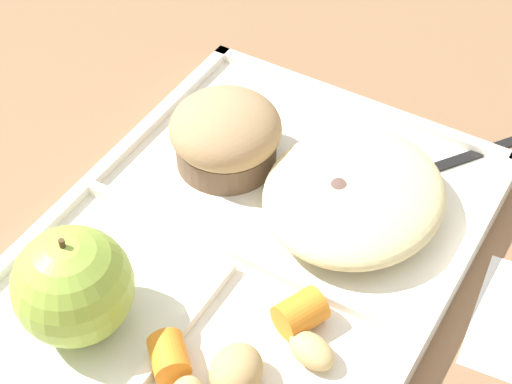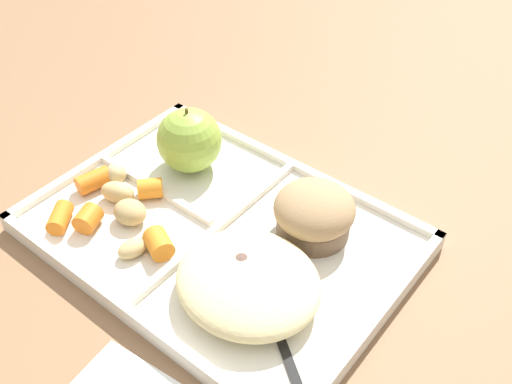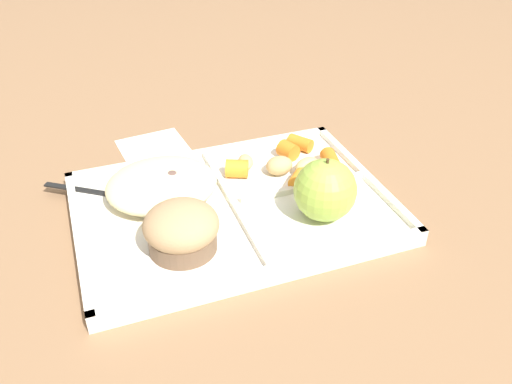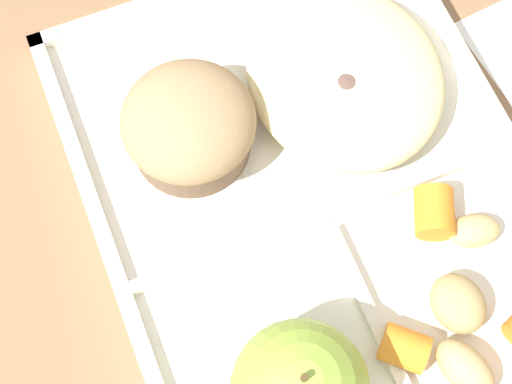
# 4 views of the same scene
# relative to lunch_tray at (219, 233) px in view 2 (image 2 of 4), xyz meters

# --- Properties ---
(ground) EXTENTS (6.00, 6.00, 0.00)m
(ground) POSITION_rel_lunch_tray_xyz_m (0.00, 0.00, -0.01)
(ground) COLOR #846042
(lunch_tray) EXTENTS (0.38, 0.27, 0.02)m
(lunch_tray) POSITION_rel_lunch_tray_xyz_m (0.00, 0.00, 0.00)
(lunch_tray) COLOR silver
(lunch_tray) RESTS_ON ground
(green_apple) EXTENTS (0.07, 0.07, 0.08)m
(green_apple) POSITION_rel_lunch_tray_xyz_m (-0.09, 0.06, 0.04)
(green_apple) COLOR #93B742
(green_apple) RESTS_ON lunch_tray
(bran_muffin) EXTENTS (0.08, 0.08, 0.06)m
(bran_muffin) POSITION_rel_lunch_tray_xyz_m (0.08, 0.06, 0.03)
(bran_muffin) COLOR brown
(bran_muffin) RESTS_ON lunch_tray
(carrot_slice_edge) EXTENTS (0.03, 0.03, 0.02)m
(carrot_slice_edge) POSITION_rel_lunch_tray_xyz_m (-0.11, -0.08, 0.02)
(carrot_slice_edge) COLOR orange
(carrot_slice_edge) RESTS_ON lunch_tray
(carrot_slice_tilted) EXTENTS (0.03, 0.03, 0.02)m
(carrot_slice_tilted) POSITION_rel_lunch_tray_xyz_m (-0.09, -0.01, 0.02)
(carrot_slice_tilted) COLOR orange
(carrot_slice_tilted) RESTS_ON lunch_tray
(carrot_slice_center) EXTENTS (0.04, 0.03, 0.02)m
(carrot_slice_center) POSITION_rel_lunch_tray_xyz_m (-0.03, -0.06, 0.02)
(carrot_slice_center) COLOR orange
(carrot_slice_center) RESTS_ON lunch_tray
(carrot_slice_large) EXTENTS (0.03, 0.04, 0.02)m
(carrot_slice_large) POSITION_rel_lunch_tray_xyz_m (-0.15, -0.04, 0.02)
(carrot_slice_large) COLOR orange
(carrot_slice_large) RESTS_ON lunch_tray
(carrot_slice_back) EXTENTS (0.04, 0.04, 0.02)m
(carrot_slice_back) POSITION_rel_lunch_tray_xyz_m (-0.13, -0.10, 0.02)
(carrot_slice_back) COLOR orange
(carrot_slice_back) RESTS_ON lunch_tray
(potato_chunk_large) EXTENTS (0.04, 0.03, 0.02)m
(potato_chunk_large) POSITION_rel_lunch_tray_xyz_m (-0.08, -0.05, 0.02)
(potato_chunk_large) COLOR tan
(potato_chunk_large) RESTS_ON lunch_tray
(potato_chunk_wedge) EXTENTS (0.04, 0.04, 0.02)m
(potato_chunk_wedge) POSITION_rel_lunch_tray_xyz_m (-0.12, -0.03, 0.02)
(potato_chunk_wedge) COLOR tan
(potato_chunk_wedge) RESTS_ON lunch_tray
(potato_chunk_corner) EXTENTS (0.03, 0.03, 0.02)m
(potato_chunk_corner) POSITION_rel_lunch_tray_xyz_m (-0.14, -0.01, 0.02)
(potato_chunk_corner) COLOR tan
(potato_chunk_corner) RESTS_ON lunch_tray
(potato_chunk_golden) EXTENTS (0.03, 0.04, 0.02)m
(potato_chunk_golden) POSITION_rel_lunch_tray_xyz_m (-0.04, -0.08, 0.01)
(potato_chunk_golden) COLOR tan
(potato_chunk_golden) RESTS_ON lunch_tray
(egg_noodle_pile) EXTENTS (0.14, 0.13, 0.04)m
(egg_noodle_pile) POSITION_rel_lunch_tray_xyz_m (0.08, -0.05, 0.03)
(egg_noodle_pile) COLOR beige
(egg_noodle_pile) RESTS_ON lunch_tray
(meatball_side) EXTENTS (0.03, 0.03, 0.03)m
(meatball_side) POSITION_rel_lunch_tray_xyz_m (0.04, -0.06, 0.02)
(meatball_side) COLOR #755B4C
(meatball_side) RESTS_ON lunch_tray
(meatball_back) EXTENTS (0.04, 0.04, 0.04)m
(meatball_back) POSITION_rel_lunch_tray_xyz_m (0.08, -0.05, 0.02)
(meatball_back) COLOR brown
(meatball_back) RESTS_ON lunch_tray
(meatball_center) EXTENTS (0.03, 0.03, 0.03)m
(meatball_center) POSITION_rel_lunch_tray_xyz_m (0.09, -0.02, 0.02)
(meatball_center) COLOR brown
(meatball_center) RESTS_ON lunch_tray
(meatball_front) EXTENTS (0.04, 0.04, 0.04)m
(meatball_front) POSITION_rel_lunch_tray_xyz_m (0.07, -0.04, 0.03)
(meatball_front) COLOR brown
(meatball_front) RESTS_ON lunch_tray
(plastic_fork) EXTENTS (0.14, 0.10, 0.00)m
(plastic_fork) POSITION_rel_lunch_tray_xyz_m (0.14, -0.08, 0.01)
(plastic_fork) COLOR black
(plastic_fork) RESTS_ON lunch_tray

